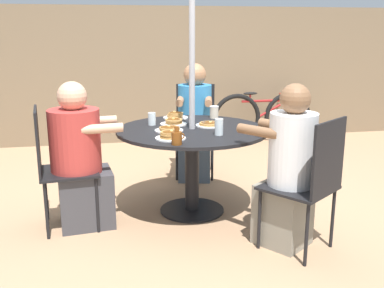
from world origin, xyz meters
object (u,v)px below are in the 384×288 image
object	(u,v)px
drinking_glass_b	(219,127)
pancake_plate_b	(174,122)
patio_chair_south	(55,162)
patio_table	(192,145)
diner_north	(288,173)
syrup_bottle	(177,138)
patio_chair_north	(311,179)
pancake_plate_e	(175,116)
coffee_cup	(214,112)
drinking_glass_a	(152,119)
pancake_plate_a	(170,136)
pancake_plate_c	(169,129)
diner_east	(195,126)
pancake_plate_d	(209,124)
bicycle	(262,117)
diner_south	(80,163)
patio_chair_east	(195,124)

from	to	relation	value
drinking_glass_b	pancake_plate_b	bearing A→B (deg)	121.63
patio_chair_south	patio_table	bearing A→B (deg)	90.00
diner_north	syrup_bottle	distance (m)	0.81
patio_chair_north	pancake_plate_e	bearing A→B (deg)	81.35
coffee_cup	drinking_glass_b	world-z (taller)	drinking_glass_b
drinking_glass_a	drinking_glass_b	size ratio (longest dim) A/B	0.83
patio_chair_north	diner_north	distance (m)	0.18
drinking_glass_a	pancake_plate_a	bearing A→B (deg)	-81.21
pancake_plate_c	pancake_plate_e	world-z (taller)	pancake_plate_e
patio_chair_north	diner_east	xyz separation A→B (m)	(-0.45, 1.77, 0.01)
pancake_plate_a	pancake_plate_d	distance (m)	0.56
pancake_plate_a	syrup_bottle	xyz separation A→B (m)	(0.02, -0.18, 0.03)
patio_table	pancake_plate_c	world-z (taller)	pancake_plate_c
syrup_bottle	bicycle	xyz separation A→B (m)	(1.64, 2.78, -0.42)
bicycle	patio_chair_south	bearing A→B (deg)	-135.84
coffee_cup	patio_chair_north	bearing A→B (deg)	-74.53
diner_south	drinking_glass_a	distance (m)	0.73
pancake_plate_b	pancake_plate_c	bearing A→B (deg)	-106.21
patio_table	drinking_glass_a	distance (m)	0.42
diner_east	pancake_plate_e	bearing A→B (deg)	70.19
pancake_plate_d	drinking_glass_b	world-z (taller)	drinking_glass_b
pancake_plate_b	pancake_plate_e	size ratio (longest dim) A/B	1.00
diner_south	drinking_glass_a	size ratio (longest dim) A/B	10.72
patio_chair_north	patio_chair_south	size ratio (longest dim) A/B	1.00
pancake_plate_d	coffee_cup	world-z (taller)	coffee_cup
pancake_plate_a	pancake_plate_d	size ratio (longest dim) A/B	1.00
diner_north	syrup_bottle	xyz separation A→B (m)	(-0.74, 0.23, 0.23)
diner_south	patio_chair_east	bearing A→B (deg)	128.79
patio_chair_north	coffee_cup	bearing A→B (deg)	69.14
patio_chair_east	syrup_bottle	distance (m)	1.64
patio_chair_north	patio_chair_east	bearing A→B (deg)	65.56
pancake_plate_b	drinking_glass_a	world-z (taller)	drinking_glass_a
pancake_plate_d	bicycle	xyz separation A→B (m)	(1.27, 2.21, -0.39)
bicycle	diner_north	bearing A→B (deg)	-106.22
pancake_plate_c	drinking_glass_a	size ratio (longest dim) A/B	2.15
patio_chair_north	pancake_plate_d	world-z (taller)	patio_chair_north
syrup_bottle	patio_chair_south	bearing A→B (deg)	157.41
diner_north	diner_south	world-z (taller)	diner_north
pancake_plate_e	pancake_plate_b	bearing A→B (deg)	-101.76
drinking_glass_b	patio_table	bearing A→B (deg)	121.06
pancake_plate_a	syrup_bottle	bearing A→B (deg)	-83.61
diner_north	diner_east	distance (m)	1.66
pancake_plate_d	drinking_glass_a	world-z (taller)	drinking_glass_a
pancake_plate_c	bicycle	xyz separation A→B (m)	(1.63, 2.34, -0.39)
diner_south	pancake_plate_c	size ratio (longest dim) A/B	4.98
pancake_plate_b	drinking_glass_a	distance (m)	0.19
bicycle	pancake_plate_c	bearing A→B (deg)	-124.55
patio_table	pancake_plate_c	size ratio (longest dim) A/B	5.41
diner_east	syrup_bottle	size ratio (longest dim) A/B	9.08
diner_east	drinking_glass_a	world-z (taller)	diner_east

